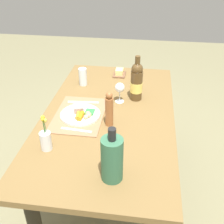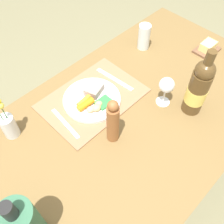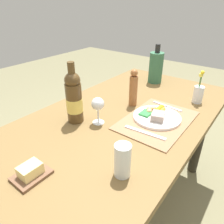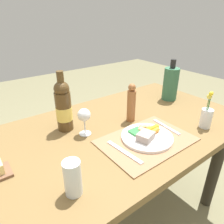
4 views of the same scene
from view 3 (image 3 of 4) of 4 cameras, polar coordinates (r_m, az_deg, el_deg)
name	(u,v)px [view 3 (image 3 of 4)]	position (r m, az deg, el deg)	size (l,w,h in m)	color
ground_plane	(122,202)	(1.71, 2.61, -23.20)	(8.00, 8.00, 0.00)	#777352
dining_table	(124,130)	(1.27, 3.25, -4.90)	(1.56, 0.85, 0.76)	brown
placemat	(157,120)	(1.16, 12.15, -2.18)	(0.45, 0.31, 0.01)	#966C4A
dinner_plate	(156,116)	(1.17, 11.98, -0.99)	(0.26, 0.26, 0.05)	white
fork	(145,132)	(1.04, 8.88, -5.51)	(0.02, 0.22, 0.01)	silver
knife	(167,106)	(1.32, 14.73, 1.55)	(0.02, 0.19, 0.01)	silver
cooler_bottle	(156,67)	(1.67, 11.82, 11.81)	(0.10, 0.10, 0.29)	#336647
wine_bottle	(74,98)	(1.09, -10.29, 3.75)	(0.08, 0.08, 0.32)	#523A1D
butter_dish	(31,173)	(0.86, -21.05, -15.14)	(0.13, 0.10, 0.05)	brown
water_tumbler	(122,162)	(0.79, 2.86, -13.46)	(0.06, 0.06, 0.14)	silver
flower_vase	(198,93)	(1.42, 22.41, 4.79)	(0.06, 0.06, 0.21)	silver
wine_glass	(98,105)	(1.07, -3.88, 1.93)	(0.07, 0.07, 0.15)	white
pepper_mill	(133,89)	(1.27, 5.83, 6.37)	(0.05, 0.05, 0.23)	#965A30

